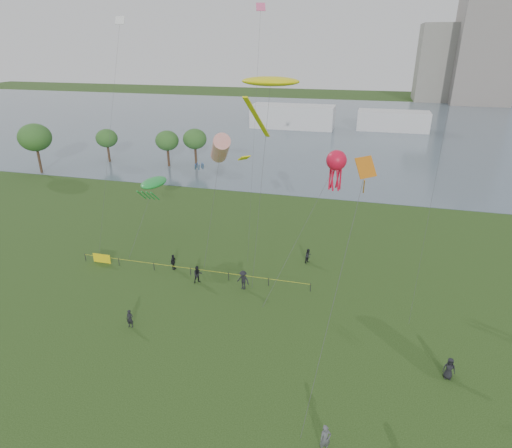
% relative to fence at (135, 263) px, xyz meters
% --- Properties ---
extents(ground_plane, '(400.00, 400.00, 0.00)m').
position_rel_fence_xyz_m(ground_plane, '(13.89, -13.89, -0.55)').
color(ground_plane, '#1D3711').
extents(lake, '(400.00, 120.00, 0.08)m').
position_rel_fence_xyz_m(lake, '(13.89, 86.11, -0.53)').
color(lake, slate).
rests_on(lake, ground_plane).
extents(building_mid, '(20.00, 20.00, 38.00)m').
position_rel_fence_xyz_m(building_mid, '(59.89, 148.11, 18.45)').
color(building_mid, slate).
rests_on(building_mid, ground_plane).
extents(building_low, '(16.00, 18.00, 28.00)m').
position_rel_fence_xyz_m(building_low, '(45.89, 154.11, 13.45)').
color(building_low, slate).
rests_on(building_low, ground_plane).
extents(pavilion_left, '(22.00, 8.00, 6.00)m').
position_rel_fence_xyz_m(pavilion_left, '(1.89, 81.11, 2.45)').
color(pavilion_left, silver).
rests_on(pavilion_left, ground_plane).
extents(pavilion_right, '(18.00, 7.00, 5.00)m').
position_rel_fence_xyz_m(pavilion_right, '(27.89, 84.11, 1.95)').
color(pavilion_right, silver).
rests_on(pavilion_right, ground_plane).
extents(trees, '(29.71, 16.58, 8.64)m').
position_rel_fence_xyz_m(trees, '(-23.26, 33.11, 4.88)').
color(trees, '#39271A').
rests_on(trees, ground_plane).
extents(fence, '(24.07, 0.07, 1.05)m').
position_rel_fence_xyz_m(fence, '(0.00, 0.00, 0.00)').
color(fence, black).
rests_on(fence, ground_plane).
extents(kite_flyer, '(0.80, 0.71, 1.83)m').
position_rel_fence_xyz_m(kite_flyer, '(21.25, -16.67, 0.36)').
color(kite_flyer, '#4F5256').
rests_on(kite_flyer, ground_plane).
extents(spectator_a, '(1.08, 1.04, 1.76)m').
position_rel_fence_xyz_m(spectator_a, '(7.37, -1.15, 0.33)').
color(spectator_a, black).
rests_on(spectator_a, ground_plane).
extents(spectator_b, '(1.35, 0.96, 1.90)m').
position_rel_fence_xyz_m(spectator_b, '(11.92, -1.14, 0.39)').
color(spectator_b, black).
rests_on(spectator_b, ground_plane).
extents(spectator_c, '(0.44, 0.98, 1.65)m').
position_rel_fence_xyz_m(spectator_c, '(3.97, 0.68, 0.27)').
color(spectator_c, black).
rests_on(spectator_c, ground_plane).
extents(spectator_d, '(0.81, 0.53, 1.63)m').
position_rel_fence_xyz_m(spectator_d, '(28.89, -8.73, 0.26)').
color(spectator_d, black).
rests_on(spectator_d, ground_plane).
extents(spectator_f, '(0.60, 0.42, 1.58)m').
position_rel_fence_xyz_m(spectator_f, '(4.66, -9.11, 0.23)').
color(spectator_f, black).
rests_on(spectator_f, ground_plane).
extents(spectator_g, '(0.89, 0.96, 1.59)m').
position_rel_fence_xyz_m(spectator_g, '(17.10, 5.57, 0.24)').
color(spectator_g, black).
rests_on(spectator_g, ground_plane).
extents(kite_stingray, '(4.90, 10.01, 18.85)m').
position_rel_fence_xyz_m(kite_stingray, '(13.63, 1.69, 17.83)').
color(kite_stingray, '#3F3F42').
extents(kite_windsock, '(4.17, 5.32, 13.78)m').
position_rel_fence_xyz_m(kite_windsock, '(8.09, 4.47, 11.36)').
color(kite_windsock, '#3F3F42').
extents(kite_creature, '(2.41, 7.87, 7.29)m').
position_rel_fence_xyz_m(kite_creature, '(-0.97, 7.30, 6.28)').
color(kite_creature, '#3F3F42').
extents(kite_octopus, '(5.82, 10.50, 12.13)m').
position_rel_fence_xyz_m(kite_octopus, '(19.24, 5.78, 10.48)').
color(kite_octopus, '#3F3F42').
extents(kite_delta, '(2.91, 9.45, 14.85)m').
position_rel_fence_xyz_m(kite_delta, '(21.87, -7.96, 12.98)').
color(kite_delta, '#3F3F42').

